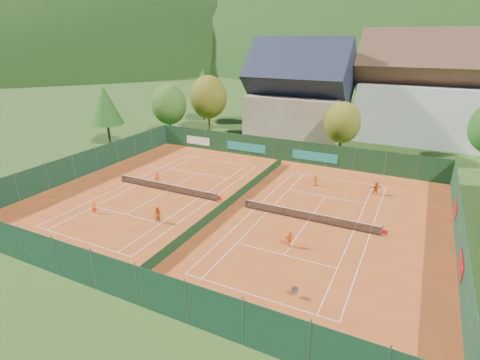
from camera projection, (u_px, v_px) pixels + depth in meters
name	position (u px, v px, depth m)	size (l,w,h in m)	color
ground	(231.00, 205.00, 37.75)	(600.00, 600.00, 0.00)	#294917
clay_pad	(231.00, 205.00, 37.74)	(40.00, 32.00, 0.01)	#B5481A
court_markings_left	(167.00, 191.00, 41.05)	(11.03, 23.83, 0.00)	white
court_markings_right	(308.00, 221.00, 34.42)	(11.03, 23.83, 0.00)	white
tennis_net_left	(168.00, 187.00, 40.81)	(13.30, 0.10, 1.02)	#59595B
tennis_net_right	(310.00, 216.00, 34.18)	(13.30, 0.10, 1.02)	#59595B
court_divider	(231.00, 200.00, 37.56)	(0.03, 28.80, 1.00)	#123419
fence_north	(283.00, 150.00, 50.79)	(40.00, 0.10, 3.00)	#133419
fence_south	(115.00, 278.00, 23.82)	(40.00, 0.04, 3.00)	#133520
fence_west	(86.00, 163.00, 45.49)	(0.04, 32.00, 3.00)	#133520
fence_east	(460.00, 235.00, 28.97)	(0.09, 32.00, 3.00)	#153B23
chalet	(299.00, 97.00, 61.71)	(16.20, 12.00, 16.00)	tan
hotel_block_a	(428.00, 95.00, 58.58)	(21.60, 11.00, 17.25)	silver
tree_west_front	(169.00, 105.00, 61.66)	(5.72, 5.72, 8.69)	#4D2E1B
tree_west_mid	(208.00, 97.00, 64.78)	(6.44, 6.44, 9.78)	#4C311B
tree_west_back	(203.00, 86.00, 73.72)	(5.60, 5.60, 10.00)	#4B2B1A
tree_center	(342.00, 122.00, 51.97)	(5.01, 5.01, 7.60)	#49301A
tree_west_side	(105.00, 105.00, 57.21)	(5.04, 5.04, 9.00)	#492F1A
mountain_backdrop	(443.00, 131.00, 235.44)	(820.00, 530.00, 242.00)	black
ball_hopper	(295.00, 290.00, 24.17)	(0.34, 0.34, 0.80)	slate
loose_ball_0	(88.00, 213.00, 35.87)	(0.07, 0.07, 0.07)	#CCD833
loose_ball_1	(218.00, 276.00, 26.45)	(0.07, 0.07, 0.07)	#CCD833
loose_ball_2	(275.00, 193.00, 40.56)	(0.07, 0.07, 0.07)	#CCD833
player_left_near	(94.00, 207.00, 35.76)	(0.45, 0.30, 1.24)	#FF5316
player_left_mid	(158.00, 215.00, 33.85)	(0.75, 0.59, 1.55)	#D65713
player_left_far	(157.00, 178.00, 42.67)	(0.97, 0.56, 1.50)	#EB5014
player_right_near	(290.00, 239.00, 29.98)	(0.81, 0.34, 1.38)	orange
player_right_far_a	(315.00, 181.00, 42.38)	(0.61, 0.39, 1.24)	#CC4F12
player_right_far_b	(376.00, 188.00, 39.98)	(1.37, 0.44, 1.48)	#D25812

